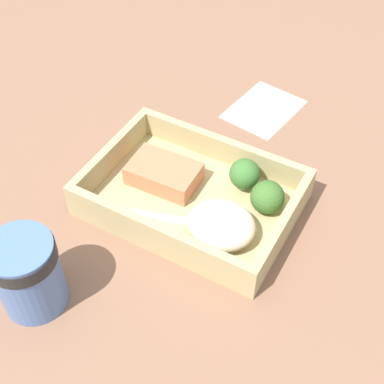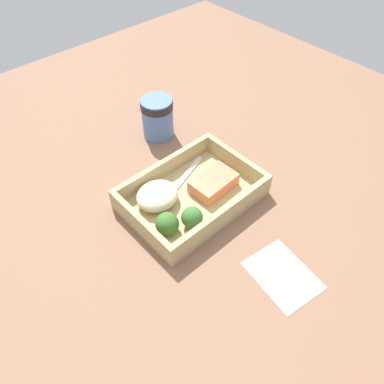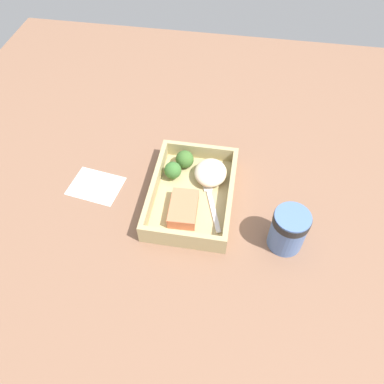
{
  "view_description": "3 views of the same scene",
  "coord_description": "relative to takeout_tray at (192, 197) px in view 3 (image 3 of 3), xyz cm",
  "views": [
    {
      "loc": [
        24.8,
        -44.05,
        56.87
      ],
      "look_at": [
        0.0,
        0.0,
        2.7
      ],
      "focal_mm": 50.0,
      "sensor_mm": 36.0,
      "label": 1
    },
    {
      "loc": [
        36.28,
        40.0,
        61.28
      ],
      "look_at": [
        0.0,
        0.0,
        2.7
      ],
      "focal_mm": 35.0,
      "sensor_mm": 36.0,
      "label": 2
    },
    {
      "loc": [
        -55.94,
        -9.24,
        73.87
      ],
      "look_at": [
        0.0,
        0.0,
        2.7
      ],
      "focal_mm": 35.0,
      "sensor_mm": 36.0,
      "label": 3
    }
  ],
  "objects": [
    {
      "name": "ground_plane",
      "position": [
        0.0,
        0.0,
        -1.6
      ],
      "size": [
        160.0,
        160.0,
        2.0
      ],
      "primitive_type": "cube",
      "color": "brown"
    },
    {
      "name": "takeout_tray",
      "position": [
        0.0,
        0.0,
        0.0
      ],
      "size": [
        28.37,
        19.85,
        1.2
      ],
      "primitive_type": "cube",
      "color": "tan",
      "rests_on": "ground_plane"
    },
    {
      "name": "tray_rim",
      "position": [
        0.0,
        0.0,
        2.67
      ],
      "size": [
        28.37,
        19.85,
        4.14
      ],
      "color": "tan",
      "rests_on": "takeout_tray"
    },
    {
      "name": "salmon_fillet",
      "position": [
        -5.28,
        1.16,
        2.1
      ],
      "size": [
        10.18,
        6.83,
        3.0
      ],
      "primitive_type": "cube",
      "rotation": [
        0.0,
        0.0,
        0.04
      ],
      "color": "#DF734D",
      "rests_on": "takeout_tray"
    },
    {
      "name": "mashed_potatoes",
      "position": [
        6.46,
        -3.67,
        2.7
      ],
      "size": [
        9.11,
        8.2,
        4.2
      ],
      "primitive_type": "ellipsoid",
      "color": "beige",
      "rests_on": "takeout_tray"
    },
    {
      "name": "broccoli_floret_1",
      "position": [
        9.75,
        3.53,
        2.85
      ],
      "size": [
        4.7,
        4.7,
        4.7
      ],
      "color": "#76A150",
      "rests_on": "takeout_tray"
    },
    {
      "name": "broccoli_floret_2",
      "position": [
        5.24,
        5.77,
        3.14
      ],
      "size": [
        4.36,
        4.36,
        4.81
      ],
      "color": "#87A465",
      "rests_on": "takeout_tray"
    },
    {
      "name": "fork",
      "position": [
        -1.24,
        -4.94,
        0.82
      ],
      "size": [
        15.49,
        6.63,
        0.44
      ],
      "color": "silver",
      "rests_on": "takeout_tray"
    },
    {
      "name": "paper_cup",
      "position": [
        -9.0,
        -22.71,
        5.23
      ],
      "size": [
        8.01,
        8.01,
        10.43
      ],
      "color": "#4F70AB",
      "rests_on": "ground_plane"
    },
    {
      "name": "receipt_slip",
      "position": [
        -0.05,
        24.95,
        -0.48
      ],
      "size": [
        11.47,
        14.03,
        0.24
      ],
      "primitive_type": "cube",
      "rotation": [
        0.0,
        0.0,
        -0.15
      ],
      "color": "white",
      "rests_on": "ground_plane"
    }
  ]
}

